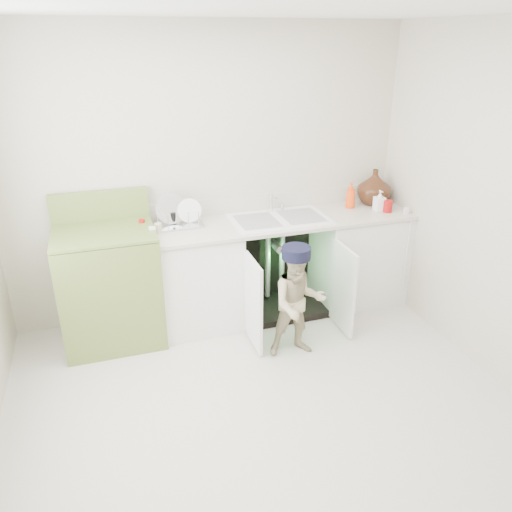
{
  "coord_description": "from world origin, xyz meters",
  "views": [
    {
      "loc": [
        -0.92,
        -2.65,
        2.37
      ],
      "look_at": [
        0.17,
        0.7,
        0.81
      ],
      "focal_mm": 35.0,
      "sensor_mm": 36.0,
      "label": 1
    }
  ],
  "objects": [
    {
      "name": "room_shell",
      "position": [
        0.0,
        0.0,
        1.25
      ],
      "size": [
        6.0,
        5.5,
        1.26
      ],
      "color": "beige",
      "rests_on": "ground"
    },
    {
      "name": "ground",
      "position": [
        0.0,
        0.0,
        0.0
      ],
      "size": [
        3.5,
        3.5,
        0.0
      ],
      "primitive_type": "plane",
      "color": "#BDB6A6",
      "rests_on": "ground"
    },
    {
      "name": "avocado_stove",
      "position": [
        -0.93,
        1.18,
        0.5
      ],
      "size": [
        0.78,
        0.65,
        1.22
      ],
      "color": "olive",
      "rests_on": "ground"
    },
    {
      "name": "repair_worker",
      "position": [
        0.45,
        0.5,
        0.47
      ],
      "size": [
        0.48,
        0.57,
        0.92
      ],
      "rotation": [
        0.0,
        0.0,
        -0.11
      ],
      "color": "tan",
      "rests_on": "ground"
    },
    {
      "name": "counter_run",
      "position": [
        0.58,
        1.21,
        0.47
      ],
      "size": [
        2.44,
        1.02,
        1.23
      ],
      "color": "silver",
      "rests_on": "ground"
    }
  ]
}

